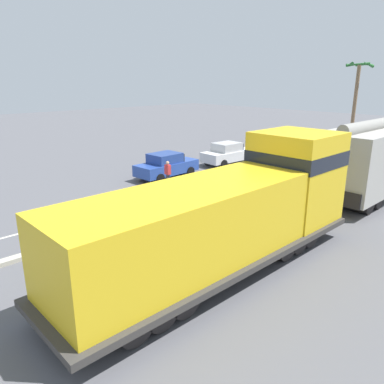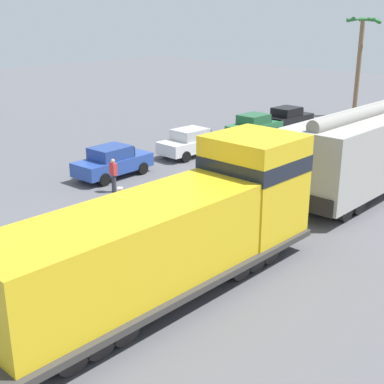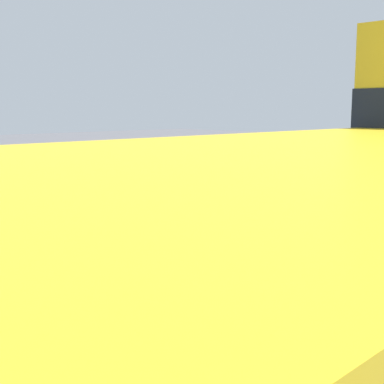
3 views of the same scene
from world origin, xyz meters
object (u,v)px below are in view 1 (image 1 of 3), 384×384
at_px(parked_car_green, 276,144).
at_px(palm_tree_near, 357,84).
at_px(hopper_car_lead, 381,156).
at_px(parked_car_blue, 166,165).
at_px(cyclist, 175,199).
at_px(parked_car_white, 228,153).
at_px(pedestrian_by_cars, 168,174).
at_px(locomotive, 235,215).
at_px(parked_car_black, 300,139).

bearing_deg(parked_car_green, palm_tree_near, 85.05).
bearing_deg(hopper_car_lead, palm_tree_near, 118.24).
xyz_separation_m(parked_car_blue, cyclist, (5.67, -4.19, 0.00)).
height_order(parked_car_white, pedestrian_by_cars, same).
distance_m(parked_car_white, palm_tree_near, 18.96).
xyz_separation_m(locomotive, hopper_car_lead, (0.00, 12.16, 0.28)).
bearing_deg(hopper_car_lead, cyclist, -115.09).
height_order(locomotive, parked_car_green, locomotive).
relative_size(parked_car_blue, palm_tree_near, 0.54).
bearing_deg(parked_car_black, palm_tree_near, 83.26).
bearing_deg(parked_car_white, parked_car_green, 90.59).
distance_m(hopper_car_lead, cyclist, 11.69).
height_order(parked_car_white, parked_car_black, same).
height_order(locomotive, cyclist, locomotive).
bearing_deg(parked_car_black, locomotive, -64.05).
height_order(locomotive, hopper_car_lead, locomotive).
xyz_separation_m(locomotive, parked_car_black, (-10.58, 21.74, -0.98)).
distance_m(hopper_car_lead, pedestrian_by_cars, 11.75).
distance_m(cyclist, palm_tree_near, 29.17).
bearing_deg(parked_car_blue, hopper_car_lead, 30.88).
bearing_deg(parked_car_green, parked_car_blue, -89.77).
bearing_deg(parked_car_blue, locomotive, -28.75).
bearing_deg(parked_car_green, cyclist, -70.65).
relative_size(parked_car_white, palm_tree_near, 0.54).
height_order(locomotive, parked_car_black, locomotive).
height_order(hopper_car_lead, palm_tree_near, palm_tree_near).
bearing_deg(parked_car_white, hopper_car_lead, 2.45).
bearing_deg(parked_car_black, pedestrian_by_cars, -83.71).
bearing_deg(hopper_car_lead, locomotive, -90.00).
relative_size(parked_car_black, palm_tree_near, 0.54).
xyz_separation_m(cyclist, pedestrian_by_cars, (-3.73, 2.68, 0.03)).
bearing_deg(parked_car_white, locomotive, -47.87).
distance_m(locomotive, parked_car_white, 15.81).
xyz_separation_m(parked_car_green, parked_car_black, (0.07, 3.82, 0.00)).
height_order(parked_car_green, parked_car_black, same).
xyz_separation_m(locomotive, palm_tree_near, (-9.60, 30.03, 3.77)).
height_order(cyclist, palm_tree_near, palm_tree_near).
relative_size(parked_car_blue, parked_car_black, 1.00).
height_order(parked_car_blue, cyclist, cyclist).
bearing_deg(palm_tree_near, parked_car_black, -96.74).
xyz_separation_m(parked_car_black, pedestrian_by_cars, (1.92, -17.43, 0.03)).
bearing_deg(parked_car_white, palm_tree_near, 86.92).
xyz_separation_m(parked_car_black, palm_tree_near, (0.98, 8.29, 4.75)).
bearing_deg(pedestrian_by_cars, parked_car_black, 96.29).
xyz_separation_m(cyclist, palm_tree_near, (-4.67, 28.40, 4.75)).
relative_size(parked_car_black, cyclist, 2.48).
xyz_separation_m(parked_car_white, parked_car_black, (0.01, 10.04, 0.00)).
xyz_separation_m(hopper_car_lead, parked_car_white, (-10.58, -0.45, -1.26)).
relative_size(parked_car_green, cyclist, 2.46).
distance_m(parked_car_blue, parked_car_black, 15.93).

